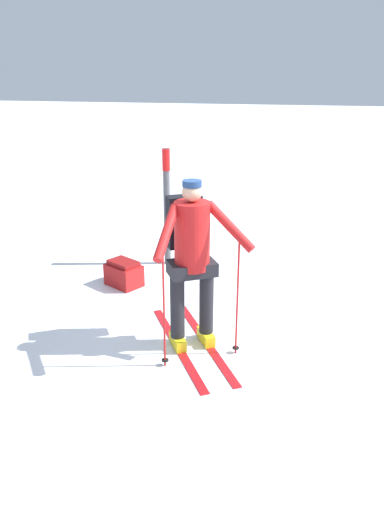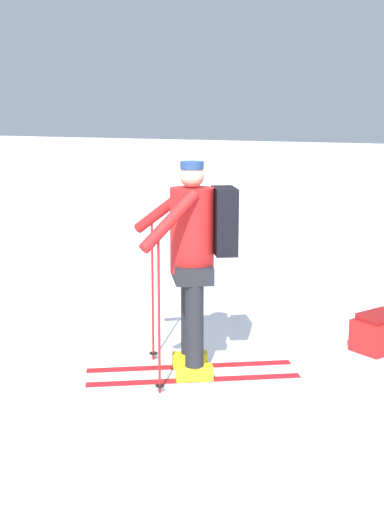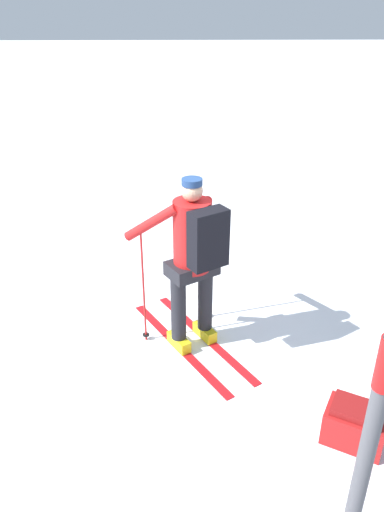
{
  "view_description": "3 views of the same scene",
  "coord_description": "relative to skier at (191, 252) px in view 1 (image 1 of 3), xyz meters",
  "views": [
    {
      "loc": [
        -4.82,
        -0.55,
        2.75
      ],
      "look_at": [
        -0.28,
        0.55,
        1.01
      ],
      "focal_mm": 35.0,
      "sensor_mm": 36.0,
      "label": 1
    },
    {
      "loc": [
        2.09,
        -4.58,
        2.2
      ],
      "look_at": [
        -0.28,
        0.55,
        1.01
      ],
      "focal_mm": 50.0,
      "sensor_mm": 36.0,
      "label": 2
    },
    {
      "loc": [
        3.9,
        0.46,
        3.2
      ],
      "look_at": [
        -0.28,
        0.55,
        1.01
      ],
      "focal_mm": 35.0,
      "sensor_mm": 36.0,
      "label": 3
    }
  ],
  "objects": [
    {
      "name": "skier",
      "position": [
        0.0,
        0.0,
        0.0
      ],
      "size": [
        1.72,
        1.29,
        1.78
      ],
      "color": "red",
      "rests_on": "ground_plane"
    },
    {
      "name": "ground_plane",
      "position": [
        0.25,
        -0.57,
        -1.04
      ],
      "size": [
        80.0,
        80.0,
        0.0
      ],
      "primitive_type": "plane",
      "color": "white"
    },
    {
      "name": "trail_marker",
      "position": [
        2.23,
        0.91,
        -0.04
      ],
      "size": [
        0.11,
        0.11,
        1.73
      ],
      "color": "#4C4C51",
      "rests_on": "ground_plane"
    },
    {
      "name": "dropped_backpack",
      "position": [
        1.29,
        1.26,
        -0.88
      ],
      "size": [
        0.51,
        0.57,
        0.35
      ],
      "color": "maroon",
      "rests_on": "ground_plane"
    }
  ]
}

